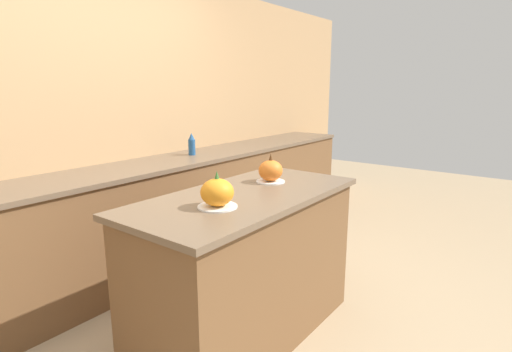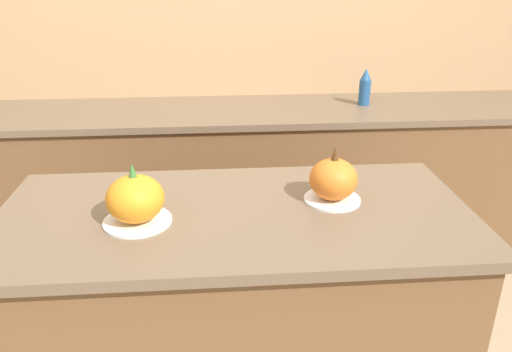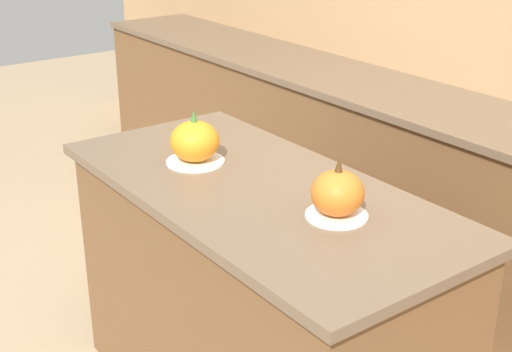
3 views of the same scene
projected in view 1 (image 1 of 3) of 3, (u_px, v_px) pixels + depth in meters
name	position (u px, v px, depth m)	size (l,w,h in m)	color
ground_plane	(247.00, 333.00, 2.54)	(12.00, 12.00, 0.00)	tan
wall_back	(94.00, 123.00, 3.17)	(8.00, 0.06, 2.50)	tan
kitchen_island	(246.00, 266.00, 2.44)	(1.52, 0.72, 0.92)	brown
back_counter	(126.00, 225.00, 3.15)	(6.00, 0.60, 0.92)	brown
pumpkin_cake_left	(217.00, 193.00, 2.06)	(0.21, 0.21, 0.19)	white
pumpkin_cake_right	(271.00, 171.00, 2.60)	(0.19, 0.19, 0.19)	white
bottle_tall	(192.00, 144.00, 3.65)	(0.06, 0.06, 0.20)	#235184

